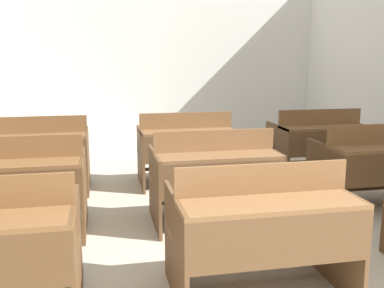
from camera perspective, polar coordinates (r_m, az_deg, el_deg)
The scene contains 8 objects.
wall_back at distance 8.47m, azimuth -4.07°, elevation 10.96°, with size 6.03×0.06×3.08m.
bench_front_center at distance 2.95m, azimuth 8.73°, elevation -10.56°, with size 1.12×0.77×0.89m.
bench_second_left at distance 4.14m, azimuth -21.30°, elevation -4.90°, with size 1.12×0.77×0.89m.
bench_second_center at distance 4.17m, azimuth 2.83°, elevation -4.03°, with size 1.12×0.77×0.89m.
bench_second_right at distance 4.90m, azimuth 22.36°, elevation -2.60°, with size 1.12×0.77×0.89m.
bench_third_left at distance 5.40m, azimuth -19.01°, elevation -1.16°, with size 1.12×0.77×0.89m.
bench_third_center at distance 5.46m, azimuth -0.75°, elevation -0.44°, with size 1.12×0.77×0.89m.
bench_third_right at distance 6.01m, azimuth 15.76°, elevation 0.21°, with size 1.12×0.77×0.89m.
Camera 1 is at (-1.12, -1.34, 1.53)m, focal length 42.00 mm.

